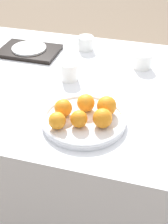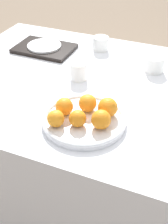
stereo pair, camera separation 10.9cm
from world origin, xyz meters
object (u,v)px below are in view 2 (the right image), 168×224
Objects in this scene: orange_4 at (78,118)px; serving_tray at (44,48)px; orange_0 at (88,103)px; cup_1 at (154,64)px; orange_3 at (108,107)px; orange_5 at (101,120)px; orange_2 at (56,119)px; cup_3 at (78,71)px; fruit_platter at (84,120)px; side_plate at (44,46)px; cup_0 at (101,44)px; orange_1 at (64,107)px.

orange_4 is 0.68m from serving_tray.
orange_0 is 0.75× the size of cup_1.
orange_3 is 1.04× the size of orange_5.
orange_0 is at bearing 61.97° from orange_2.
orange_4 is at bearing -66.82° from cup_3.
orange_5 reaches higher than orange_2.
orange_4 is at bearing -97.85° from fruit_platter.
orange_5 is at bearing -16.87° from fruit_platter.
orange_3 is 0.66m from serving_tray.
orange_5 is 0.39× the size of side_plate.
fruit_platter is at bearing -75.02° from cup_0.
cup_1 is (0.14, 0.48, 0.02)m from fruit_platter.
cup_1 reaches higher than serving_tray.
orange_0 is at bearing -45.93° from serving_tray.
cup_1 is at bearing 68.49° from orange_2.
orange_1 is 0.73× the size of cup_1.
cup_0 is at bearing 97.33° from orange_2.
orange_4 is at bearing -76.47° from cup_0.
fruit_platter is at bearing -0.47° from orange_1.
orange_3 reaches higher than cup_1.
orange_2 reaches higher than fruit_platter.
orange_3 is (0.08, -0.00, 0.00)m from orange_0.
cup_3 is (0.02, -0.32, 0.00)m from cup_0.
orange_3 is 0.80× the size of cup_1.
cup_0 is (-0.23, 0.63, -0.02)m from orange_5.
orange_5 reaches higher than cup_1.
cup_0 reaches higher than fruit_platter.
orange_3 is 0.66m from side_plate.
orange_5 reaches higher than fruit_platter.
serving_tray is 1.70× the size of side_plate.
orange_3 reaches higher than fruit_platter.
orange_5 is at bearing 18.99° from orange_2.
cup_0 is (-0.16, 0.65, -0.01)m from orange_4.
orange_3 is at bearing -41.14° from side_plate.
orange_3 is 0.24× the size of serving_tray.
cup_0 reaches higher than side_plate.
cup_0 is (-0.08, 0.60, -0.02)m from orange_1.
orange_5 reaches higher than orange_1.
side_plate is at bearing 144.31° from cup_3.
orange_4 is 0.68m from side_plate.
orange_2 is (-0.07, -0.13, -0.00)m from orange_0.
orange_2 is 0.66m from side_plate.
orange_0 reaches higher than side_plate.
cup_0 is at bearing 104.98° from fruit_platter.
orange_0 is 0.61m from serving_tray.
side_plate is at bearing 122.29° from orange_2.
fruit_platter is 1.03× the size of serving_tray.
orange_1 is 0.95× the size of orange_5.
orange_2 is 0.35× the size of side_plate.
orange_0 reaches higher than cup_1.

